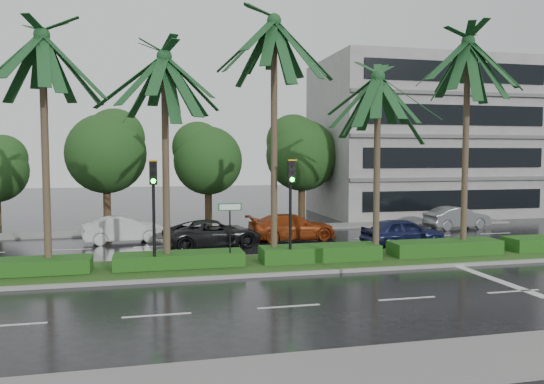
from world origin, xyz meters
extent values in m
plane|color=black|center=(0.00, 0.00, 0.00)|extent=(120.00, 120.00, 0.00)
cube|color=slate|center=(0.00, -10.20, 0.06)|extent=(40.00, 2.40, 0.12)
cube|color=slate|center=(0.00, 12.00, 0.06)|extent=(40.00, 2.00, 0.12)
cube|color=gray|center=(0.00, 1.00, 0.07)|extent=(36.00, 4.00, 0.14)
cube|color=#1D4416|center=(0.00, 1.00, 0.14)|extent=(35.60, 3.70, 0.02)
cube|color=#254E16|center=(-9.00, 1.00, 0.45)|extent=(5.20, 1.40, 0.60)
cube|color=#254E16|center=(-3.00, 1.00, 0.45)|extent=(5.20, 1.40, 0.60)
cube|color=#254E16|center=(3.00, 1.00, 0.45)|extent=(5.20, 1.40, 0.60)
cube|color=#254E16|center=(9.00, 1.00, 0.45)|extent=(5.20, 1.40, 0.60)
cube|color=silver|center=(-8.00, -5.00, 0.01)|extent=(2.00, 0.12, 0.01)
cube|color=silver|center=(-8.00, 7.00, 0.01)|extent=(2.00, 0.12, 0.01)
cube|color=silver|center=(-4.00, -5.00, 0.01)|extent=(2.00, 0.12, 0.01)
cube|color=silver|center=(-4.00, 7.00, 0.01)|extent=(2.00, 0.12, 0.01)
cube|color=silver|center=(0.00, -5.00, 0.01)|extent=(2.00, 0.12, 0.01)
cube|color=silver|center=(0.00, 7.00, 0.01)|extent=(2.00, 0.12, 0.01)
cube|color=silver|center=(4.00, -5.00, 0.01)|extent=(2.00, 0.12, 0.01)
cube|color=silver|center=(4.00, 7.00, 0.01)|extent=(2.00, 0.12, 0.01)
cube|color=silver|center=(8.00, -5.00, 0.01)|extent=(2.00, 0.12, 0.01)
cube|color=silver|center=(8.00, 7.00, 0.01)|extent=(2.00, 0.12, 0.01)
cube|color=silver|center=(12.00, 7.00, 0.01)|extent=(2.00, 0.12, 0.01)
cube|color=silver|center=(16.00, 7.00, 0.01)|extent=(2.00, 0.12, 0.01)
cube|color=silver|center=(8.50, -3.00, 0.01)|extent=(0.40, 6.00, 0.01)
cylinder|color=#413525|center=(-8.00, 1.10, 4.68)|extent=(0.28, 0.28, 9.05)
cylinder|color=#413525|center=(-8.00, 1.10, 0.37)|extent=(0.40, 0.40, 0.44)
cylinder|color=#413525|center=(-3.50, 0.90, 4.35)|extent=(0.28, 0.28, 8.40)
cylinder|color=#413525|center=(-3.50, 0.90, 0.37)|extent=(0.40, 0.40, 0.44)
cylinder|color=#413525|center=(1.00, 1.20, 5.20)|extent=(0.28, 0.28, 10.11)
cylinder|color=#413525|center=(1.00, 1.20, 0.37)|extent=(0.40, 0.40, 0.44)
cylinder|color=#413525|center=(5.50, 0.80, 4.10)|extent=(0.28, 0.28, 7.90)
cylinder|color=#413525|center=(5.50, 0.80, 0.37)|extent=(0.40, 0.40, 0.44)
cylinder|color=#413525|center=(10.00, 1.10, 4.99)|extent=(0.28, 0.28, 9.69)
cylinder|color=#413525|center=(10.00, 1.10, 0.37)|extent=(0.40, 0.40, 0.44)
cylinder|color=black|center=(-4.00, 0.40, 1.85)|extent=(0.12, 0.12, 3.40)
cube|color=black|center=(-4.00, 0.22, 4.00)|extent=(0.30, 0.18, 0.90)
cube|color=gold|center=(-4.00, 0.10, 4.48)|extent=(0.34, 0.12, 0.06)
cylinder|color=black|center=(-4.00, 0.12, 4.30)|extent=(0.18, 0.04, 0.18)
cylinder|color=black|center=(-4.00, 0.12, 4.00)|extent=(0.18, 0.04, 0.18)
cylinder|color=#0CE519|center=(-4.00, 0.12, 3.70)|extent=(0.18, 0.04, 0.18)
cylinder|color=black|center=(1.50, 0.40, 1.85)|extent=(0.12, 0.12, 3.40)
cube|color=black|center=(1.50, 0.22, 4.00)|extent=(0.30, 0.18, 0.90)
cube|color=gold|center=(1.50, 0.10, 4.48)|extent=(0.34, 0.12, 0.06)
cylinder|color=black|center=(1.50, 0.12, 4.30)|extent=(0.18, 0.04, 0.18)
cylinder|color=black|center=(1.50, 0.12, 4.00)|extent=(0.18, 0.04, 0.18)
cylinder|color=#0CE519|center=(1.50, 0.12, 3.70)|extent=(0.18, 0.04, 0.18)
cylinder|color=black|center=(-1.00, 0.50, 1.45)|extent=(0.06, 0.06, 2.60)
cube|color=#0C5926|center=(-1.00, 0.47, 2.60)|extent=(0.95, 0.04, 0.30)
cube|color=white|center=(-1.00, 0.45, 2.60)|extent=(0.85, 0.01, 0.22)
cylinder|color=#392D1A|center=(-7.00, 17.50, 1.33)|extent=(0.52, 0.52, 2.66)
sphere|color=#173714|center=(-7.00, 17.50, 4.79)|extent=(5.48, 5.48, 5.48)
sphere|color=#173714|center=(-7.00, 17.80, 5.86)|extent=(4.11, 4.11, 4.11)
cylinder|color=#392D1A|center=(0.00, 17.50, 1.19)|extent=(0.52, 0.52, 2.39)
sphere|color=#173714|center=(0.00, 17.50, 4.29)|extent=(4.91, 4.91, 4.91)
sphere|color=#173714|center=(0.00, 17.80, 5.25)|extent=(3.68, 3.68, 3.68)
cylinder|color=#392D1A|center=(7.00, 17.50, 1.30)|extent=(0.52, 0.52, 2.60)
sphere|color=#173714|center=(7.00, 17.50, 4.68)|extent=(5.35, 5.35, 5.35)
sphere|color=#173714|center=(7.00, 17.80, 5.72)|extent=(4.01, 4.01, 4.01)
cylinder|color=#392D1A|center=(14.00, 17.50, 1.32)|extent=(0.52, 0.52, 2.64)
sphere|color=#173714|center=(14.00, 17.50, 4.76)|extent=(5.44, 5.44, 5.44)
sphere|color=#173714|center=(14.00, 17.80, 5.82)|extent=(4.08, 4.08, 4.08)
cube|color=gray|center=(17.00, 18.00, 6.00)|extent=(16.00, 10.00, 12.00)
imported|color=#BABABA|center=(-5.50, 8.68, 0.70)|extent=(2.15, 4.46, 1.41)
imported|color=black|center=(-1.00, 6.18, 0.70)|extent=(3.23, 5.37, 1.40)
imported|color=#8E320F|center=(3.50, 7.45, 0.72)|extent=(2.39, 5.09, 1.44)
imported|color=#181E49|center=(8.50, 4.12, 0.74)|extent=(2.00, 4.43, 1.47)
imported|color=slate|center=(14.97, 9.44, 0.70)|extent=(1.95, 4.39, 1.40)
camera|label=1|loc=(-4.17, -20.58, 4.69)|focal=35.00mm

